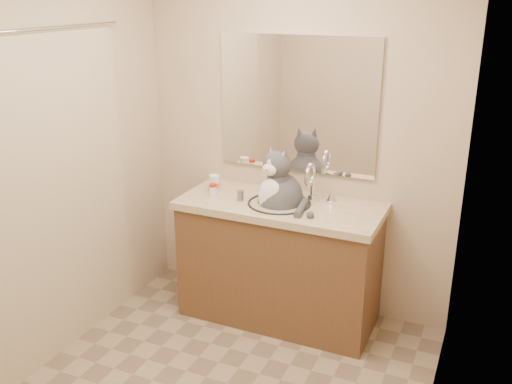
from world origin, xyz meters
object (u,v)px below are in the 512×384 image
pill_bottle_orange (214,184)px  pill_bottle_redcap (213,190)px  grey_canister (240,195)px  cat (280,198)px

pill_bottle_orange → pill_bottle_redcap: bearing=-68.4°
pill_bottle_redcap → grey_canister: pill_bottle_redcap is taller
grey_canister → pill_bottle_orange: bearing=161.0°
cat → grey_canister: cat is taller
pill_bottle_redcap → pill_bottle_orange: pill_bottle_orange is taller
pill_bottle_redcap → grey_canister: (0.21, -0.00, -0.01)m
cat → pill_bottle_redcap: cat is taller
cat → pill_bottle_orange: bearing=-165.0°
cat → pill_bottle_orange: size_ratio=5.09×
cat → pill_bottle_redcap: 0.46m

